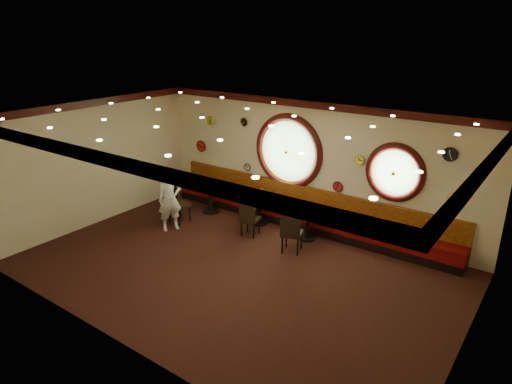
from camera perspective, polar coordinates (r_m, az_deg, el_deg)
name	(u,v)px	position (r m, az deg, el deg)	size (l,w,h in m)	color
floor	(236,269)	(9.86, -2.49, -9.59)	(9.00, 6.00, 0.00)	black
ceiling	(234,120)	(8.74, -2.80, 8.98)	(9.00, 6.00, 0.02)	#AF8E31
wall_back	(309,164)	(11.56, 6.62, 3.44)	(9.00, 0.02, 3.20)	beige
wall_front	(112,256)	(7.28, -17.54, -7.66)	(9.00, 0.02, 3.20)	beige
wall_left	(97,162)	(12.36, -19.29, 3.52)	(0.02, 6.00, 3.20)	beige
wall_right	(475,262)	(7.51, 25.74, -7.94)	(0.02, 6.00, 3.20)	beige
molding_back	(310,104)	(11.18, 6.81, 10.82)	(9.00, 0.10, 0.18)	#380B0A
molding_front	(104,159)	(6.77, -18.52, 3.91)	(9.00, 0.10, 0.18)	#380B0A
molding_left	(91,103)	(12.01, -19.97, 10.41)	(0.10, 6.00, 0.18)	#380B0A
molding_right	(490,163)	(6.99, 27.18, 3.21)	(0.10, 6.00, 0.18)	#380B0A
banquette_base	(301,223)	(11.84, 5.67, -3.85)	(8.00, 0.55, 0.20)	black
banquette_seat	(302,214)	(11.74, 5.71, -2.73)	(8.00, 0.55, 0.30)	#570709
banquette_back	(306,197)	(11.77, 6.32, -0.60)	(8.00, 0.10, 0.55)	#651308
porthole_left_glass	(289,151)	(11.78, 4.11, 5.10)	(1.66, 1.66, 0.02)	#7DAB67
porthole_left_frame	(288,151)	(11.76, 4.07, 5.08)	(1.98, 1.98, 0.18)	#380B0A
porthole_left_ring	(288,152)	(11.74, 4.00, 5.05)	(1.61, 1.61, 0.03)	gold
porthole_right_glass	(395,172)	(10.65, 17.01, 2.37)	(1.10, 1.10, 0.02)	#7DAB67
porthole_right_frame	(395,172)	(10.64, 16.98, 2.35)	(1.38, 1.38, 0.18)	#380B0A
porthole_right_ring	(395,173)	(10.61, 16.93, 2.31)	(1.09, 1.09, 0.03)	gold
wall_clock_0	(450,154)	(10.19, 23.10, 4.36)	(0.28, 0.28, 0.03)	black
wall_clock_1	(456,200)	(10.41, 23.73, -0.92)	(0.34, 0.34, 0.03)	white
wall_clock_2	(211,121)	(13.15, -5.70, 8.86)	(0.26, 0.26, 0.03)	#8DCB28
wall_clock_3	(201,146)	(13.59, -6.86, 5.72)	(0.32, 0.32, 0.03)	red
wall_clock_4	(244,122)	(12.38, -1.48, 8.73)	(0.24, 0.24, 0.03)	black
wall_clock_5	(338,186)	(11.28, 10.20, 0.69)	(0.24, 0.24, 0.03)	red
wall_clock_6	(359,160)	(10.86, 12.81, 3.91)	(0.22, 0.22, 0.03)	#FDFD54
wall_clock_7	(248,167)	(12.63, -1.07, 3.11)	(0.20, 0.20, 0.03)	silver
table_a	(211,194)	(12.60, -5.68, -0.31)	(0.80, 0.80, 0.82)	black
table_b	(259,206)	(11.80, 0.35, -1.72)	(0.74, 0.74, 0.79)	black
table_c	(307,223)	(11.04, 6.43, -3.81)	(0.80, 0.80, 0.69)	black
chair_a	(176,200)	(11.95, -9.98, -0.99)	(0.49, 0.49, 0.70)	black
chair_b	(249,215)	(11.07, -0.92, -2.85)	(0.49, 0.49, 0.62)	black
chair_c	(291,228)	(10.26, 4.43, -4.50)	(0.57, 0.57, 0.67)	black
condiment_a_salt	(212,181)	(12.57, -5.50, 1.33)	(0.03, 0.03, 0.09)	#BBBCC0
condiment_b_salt	(257,192)	(11.76, 0.14, 0.03)	(0.04, 0.04, 0.11)	silver
condiment_c_salt	(306,210)	(10.98, 6.23, -2.20)	(0.04, 0.04, 0.11)	silver
condiment_a_pepper	(213,183)	(12.45, -5.45, 1.19)	(0.04, 0.04, 0.11)	silver
condiment_b_pepper	(261,194)	(11.63, 0.60, -0.22)	(0.04, 0.04, 0.11)	silver
condiment_c_pepper	(306,212)	(10.86, 6.24, -2.48)	(0.04, 0.04, 0.10)	#B8B8BC
condiment_a_bottle	(218,181)	(12.47, -4.79, 1.35)	(0.05, 0.05, 0.16)	gold
condiment_b_bottle	(262,192)	(11.69, 0.73, 0.03)	(0.05, 0.05, 0.16)	gold
condiment_c_bottle	(312,211)	(10.90, 6.96, -2.32)	(0.04, 0.04, 0.14)	gold
waiter	(170,199)	(11.57, -10.76, -0.86)	(0.60, 0.39, 1.64)	white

